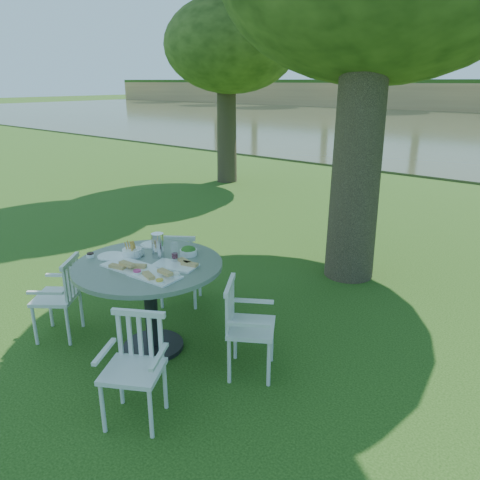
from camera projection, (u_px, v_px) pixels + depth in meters
The scene contains 7 objects.
ground at pixel (228, 321), 4.91m from camera, with size 140.00×140.00×0.00m, color #15370B.
table at pixel (149, 282), 4.20m from camera, with size 1.32×1.32×0.86m.
chair_ne at pixel (242, 321), 3.92m from camera, with size 0.55×0.56×0.83m.
chair_nw at pixel (179, 264), 5.11m from camera, with size 0.58×0.57×0.84m.
chair_sw at pixel (64, 292), 4.49m from camera, with size 0.55×0.56×0.81m.
chair_se at pixel (136, 358), 3.41m from camera, with size 0.54×0.54×0.81m.
tableware at pixel (151, 257), 4.18m from camera, with size 1.06×0.77×0.23m.
Camera 1 is at (2.88, -3.29, 2.39)m, focal length 35.00 mm.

